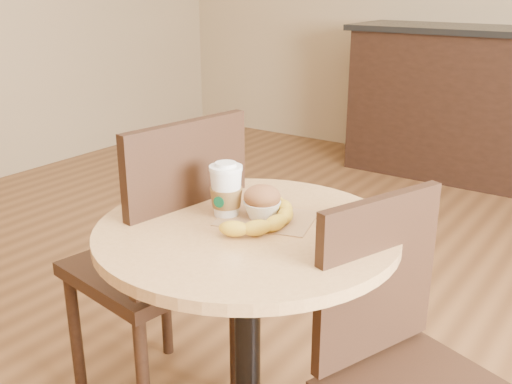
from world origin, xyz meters
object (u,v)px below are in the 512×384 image
chair_left (164,259)px  chair_right (407,370)px  coffee_cup (226,192)px  muffin (262,202)px  banana (265,217)px  cafe_table (247,294)px

chair_left → chair_right: (0.78, -0.03, -0.06)m
coffee_cup → muffin: size_ratio=1.47×
muffin → banana: 0.05m
chair_left → coffee_cup: 0.38m
muffin → banana: muffin is taller
chair_left → coffee_cup: bearing=93.6°
chair_left → banana: bearing=95.5°
cafe_table → chair_left: 0.35m
chair_left → coffee_cup: chair_left is taller
chair_right → muffin: (-0.43, 0.04, 0.31)m
muffin → banana: size_ratio=0.34×
chair_left → coffee_cup: size_ratio=6.79×
chair_left → muffin: size_ratio=9.98×
coffee_cup → banana: bearing=-10.0°
coffee_cup → banana: size_ratio=0.50×
cafe_table → muffin: size_ratio=7.80×
chair_left → banana: chair_left is taller
muffin → banana: bearing=-45.0°
muffin → chair_left: bearing=-178.5°
coffee_cup → banana: 0.13m
banana → chair_right: bearing=-1.9°
banana → coffee_cup: bearing=179.6°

